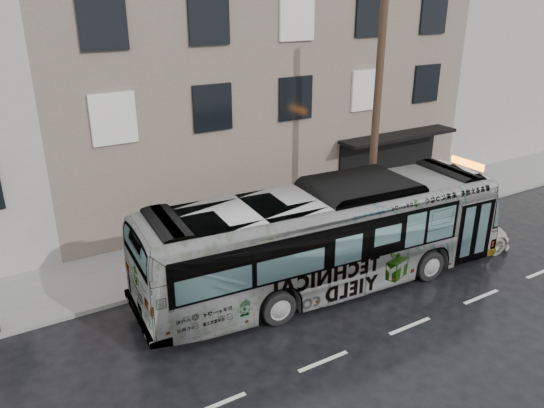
{
  "coord_description": "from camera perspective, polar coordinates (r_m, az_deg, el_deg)",
  "views": [
    {
      "loc": [
        -7.22,
        -11.86,
        9.29
      ],
      "look_at": [
        1.37,
        2.5,
        2.61
      ],
      "focal_mm": 35.0,
      "sensor_mm": 36.0,
      "label": 1
    }
  ],
  "objects": [
    {
      "name": "sign_post",
      "position": [
        22.64,
        12.59,
        0.69
      ],
      "size": [
        0.06,
        0.06,
        2.4
      ],
      "primitive_type": "cylinder",
      "color": "slate",
      "rests_on": "sidewalk"
    },
    {
      "name": "bus",
      "position": [
        17.61,
        5.87,
        -3.58
      ],
      "size": [
        13.01,
        3.91,
        3.57
      ],
      "primitive_type": "imported",
      "rotation": [
        0.0,
        0.0,
        1.5
      ],
      "color": "#B2B2B2",
      "rests_on": "ground"
    },
    {
      "name": "building_taupe",
      "position": [
        27.69,
        -4.53,
        13.83
      ],
      "size": [
        20.0,
        12.0,
        11.0
      ],
      "primitive_type": "cube",
      "color": "#7B6E5F",
      "rests_on": "ground"
    },
    {
      "name": "ground",
      "position": [
        16.71,
        0.37,
        -12.02
      ],
      "size": [
        120.0,
        120.0,
        0.0
      ],
      "primitive_type": "plane",
      "color": "black",
      "rests_on": "ground"
    },
    {
      "name": "building_filler",
      "position": [
        39.86,
        21.67,
        15.58
      ],
      "size": [
        18.0,
        12.0,
        12.0
      ],
      "primitive_type": "cube",
      "color": "#A3A29A",
      "rests_on": "ground"
    },
    {
      "name": "white_sedan",
      "position": [
        21.21,
        18.36,
        -3.18
      ],
      "size": [
        5.37,
        2.77,
        1.49
      ],
      "primitive_type": "imported",
      "rotation": [
        0.0,
        0.0,
        1.43
      ],
      "color": "beige",
      "rests_on": "ground"
    },
    {
      "name": "sidewalk",
      "position": [
        20.45,
        -6.8,
        -5.19
      ],
      "size": [
        90.0,
        3.6,
        0.15
      ],
      "primitive_type": "cube",
      "color": "gray",
      "rests_on": "ground"
    },
    {
      "name": "utility_pole_front",
      "position": [
        20.97,
        11.09,
        8.58
      ],
      "size": [
        0.3,
        0.3,
        9.0
      ],
      "primitive_type": "cylinder",
      "color": "#3E2B1F",
      "rests_on": "sidewalk"
    }
  ]
}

